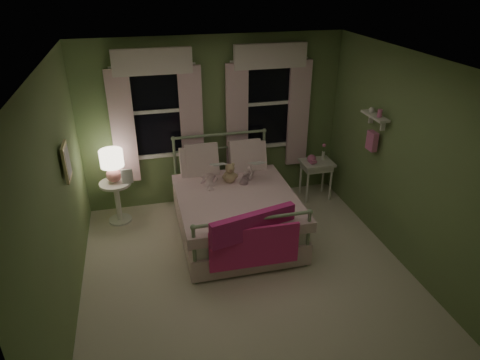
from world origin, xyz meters
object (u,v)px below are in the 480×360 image
object	(u,v)px
child_right	(246,161)
table_lamp	(112,163)
bed	(234,208)
teddy_bear	(230,174)
nightstand_right	(317,167)
child_left	(208,162)
nightstand_left	(117,196)

from	to	relation	value
child_right	table_lamp	size ratio (longest dim) A/B	1.35
bed	teddy_bear	size ratio (longest dim) A/B	6.51
child_right	table_lamp	distance (m)	1.91
teddy_bear	nightstand_right	distance (m)	1.60
child_right	nightstand_right	xyz separation A→B (m)	(1.24, 0.25, -0.35)
bed	table_lamp	distance (m)	1.84
bed	nightstand_right	xyz separation A→B (m)	(1.52, 0.67, 0.17)
child_left	table_lamp	size ratio (longest dim) A/B	1.54
child_right	nightstand_right	distance (m)	1.32
nightstand_left	table_lamp	world-z (taller)	table_lamp
bed	child_left	size ratio (longest dim) A/B	2.69
bed	nightstand_left	world-z (taller)	bed
child_left	teddy_bear	world-z (taller)	child_left
nightstand_left	nightstand_right	world-z (taller)	same
bed	child_left	distance (m)	0.76
nightstand_left	child_right	bearing A→B (deg)	-8.14
child_right	bed	bearing A→B (deg)	81.06
child_right	teddy_bear	world-z (taller)	child_right
teddy_bear	table_lamp	xyz separation A→B (m)	(-1.61, 0.43, 0.16)
nightstand_left	child_left	bearing A→B (deg)	-11.49
bed	table_lamp	size ratio (longest dim) A/B	4.15
child_right	nightstand_left	bearing A→B (deg)	16.52
teddy_bear	nightstand_right	bearing A→B (deg)	14.91
bed	child_right	world-z (taller)	child_right
bed	nightstand_right	distance (m)	1.67
nightstand_left	nightstand_right	bearing A→B (deg)	-0.41
teddy_bear	nightstand_left	bearing A→B (deg)	165.09
child_right	nightstand_left	world-z (taller)	child_right
teddy_bear	table_lamp	distance (m)	1.67
child_left	nightstand_left	world-z (taller)	child_left
bed	nightstand_left	size ratio (longest dim) A/B	3.13
bed	table_lamp	xyz separation A→B (m)	(-1.61, 0.69, 0.57)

